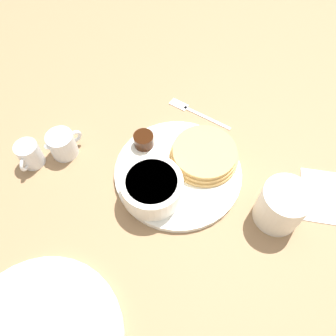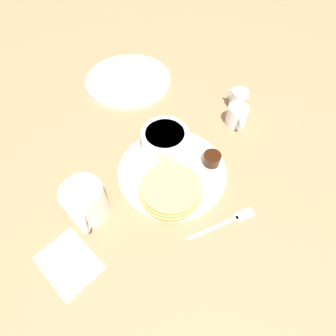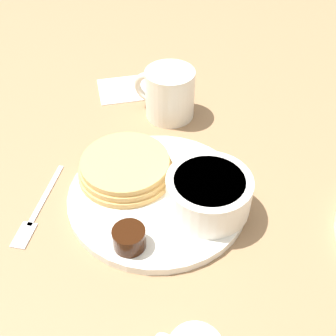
{
  "view_description": "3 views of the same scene",
  "coord_description": "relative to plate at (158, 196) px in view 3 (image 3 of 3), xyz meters",
  "views": [
    {
      "loc": [
        0.3,
        0.13,
        0.55
      ],
      "look_at": [
        0.01,
        -0.02,
        0.02
      ],
      "focal_mm": 35.0,
      "sensor_mm": 36.0,
      "label": 1
    },
    {
      "loc": [
        -0.29,
        0.17,
        0.5
      ],
      "look_at": [
        -0.01,
        0.02,
        0.05
      ],
      "focal_mm": 28.0,
      "sensor_mm": 36.0,
      "label": 2
    },
    {
      "loc": [
        0.05,
        -0.39,
        0.43
      ],
      "look_at": [
        0.01,
        0.01,
        0.05
      ],
      "focal_mm": 45.0,
      "sensor_mm": 36.0,
      "label": 3
    }
  ],
  "objects": [
    {
      "name": "pancake_stack",
      "position": [
        -0.05,
        0.03,
        0.02
      ],
      "size": [
        0.14,
        0.14,
        0.03
      ],
      "color": "tan",
      "rests_on": "plate"
    },
    {
      "name": "butter_ramekin",
      "position": [
        0.08,
        -0.04,
        0.02
      ],
      "size": [
        0.04,
        0.04,
        0.04
      ],
      "color": "white",
      "rests_on": "plate"
    },
    {
      "name": "ground_plane",
      "position": [
        0.0,
        0.0,
        -0.01
      ],
      "size": [
        4.0,
        4.0,
        0.0
      ],
      "primitive_type": "plane",
      "color": "#93704C"
    },
    {
      "name": "fork",
      "position": [
        -0.16,
        -0.04,
        -0.0
      ],
      "size": [
        0.03,
        0.15,
        0.0
      ],
      "color": "silver",
      "rests_on": "ground_plane"
    },
    {
      "name": "napkin",
      "position": [
        -0.08,
        0.27,
        -0.0
      ],
      "size": [
        0.13,
        0.11,
        0.0
      ],
      "color": "white",
      "rests_on": "ground_plane"
    },
    {
      "name": "syrup_cup",
      "position": [
        -0.02,
        -0.09,
        0.02
      ],
      "size": [
        0.04,
        0.04,
        0.03
      ],
      "color": "black",
      "rests_on": "plate"
    },
    {
      "name": "coffee_mug",
      "position": [
        0.0,
        0.2,
        0.04
      ],
      "size": [
        0.11,
        0.08,
        0.08
      ],
      "color": "silver",
      "rests_on": "ground_plane"
    },
    {
      "name": "plate",
      "position": [
        0.0,
        0.0,
        0.0
      ],
      "size": [
        0.25,
        0.25,
        0.01
      ],
      "color": "white",
      "rests_on": "ground_plane"
    },
    {
      "name": "bowl",
      "position": [
        0.07,
        -0.02,
        0.03
      ],
      "size": [
        0.11,
        0.11,
        0.05
      ],
      "color": "white",
      "rests_on": "plate"
    }
  ]
}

